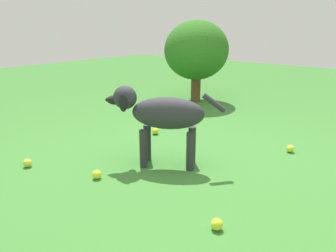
{
  "coord_description": "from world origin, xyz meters",
  "views": [
    {
      "loc": [
        2.0,
        1.47,
        1.07
      ],
      "look_at": [
        0.08,
        -0.08,
        0.32
      ],
      "focal_mm": 36.25,
      "sensor_mm": 36.0,
      "label": 1
    }
  ],
  "objects_px": {
    "tennis_ball_2": "(155,131)",
    "tennis_ball_1": "(217,224)",
    "dog": "(161,114)",
    "tennis_ball_0": "(290,149)",
    "tennis_ball_4": "(97,174)",
    "tennis_ball_3": "(28,163)"
  },
  "relations": [
    {
      "from": "tennis_ball_0",
      "to": "tennis_ball_4",
      "type": "xyz_separation_m",
      "value": [
        1.38,
        -0.89,
        0.0
      ]
    },
    {
      "from": "tennis_ball_2",
      "to": "tennis_ball_4",
      "type": "distance_m",
      "value": 1.08
    },
    {
      "from": "dog",
      "to": "tennis_ball_0",
      "type": "relative_size",
      "value": 12.39
    },
    {
      "from": "dog",
      "to": "tennis_ball_4",
      "type": "height_order",
      "value": "dog"
    },
    {
      "from": "dog",
      "to": "tennis_ball_1",
      "type": "height_order",
      "value": "dog"
    },
    {
      "from": "tennis_ball_1",
      "to": "dog",
      "type": "bearing_deg",
      "value": -121.54
    },
    {
      "from": "dog",
      "to": "tennis_ball_3",
      "type": "relative_size",
      "value": 12.39
    },
    {
      "from": "tennis_ball_0",
      "to": "tennis_ball_3",
      "type": "xyz_separation_m",
      "value": [
        1.58,
        -1.47,
        0.0
      ]
    },
    {
      "from": "tennis_ball_0",
      "to": "tennis_ball_1",
      "type": "bearing_deg",
      "value": 4.17
    },
    {
      "from": "tennis_ball_2",
      "to": "tennis_ball_3",
      "type": "xyz_separation_m",
      "value": [
        1.23,
        -0.24,
        0.0
      ]
    },
    {
      "from": "tennis_ball_2",
      "to": "tennis_ball_3",
      "type": "distance_m",
      "value": 1.25
    },
    {
      "from": "dog",
      "to": "tennis_ball_0",
      "type": "height_order",
      "value": "dog"
    },
    {
      "from": "tennis_ball_2",
      "to": "dog",
      "type": "bearing_deg",
      "value": 44.45
    },
    {
      "from": "tennis_ball_3",
      "to": "dog",
      "type": "bearing_deg",
      "value": 131.7
    },
    {
      "from": "tennis_ball_1",
      "to": "tennis_ball_4",
      "type": "xyz_separation_m",
      "value": [
        -0.0,
        -0.99,
        0.0
      ]
    },
    {
      "from": "dog",
      "to": "tennis_ball_3",
      "type": "xyz_separation_m",
      "value": [
        0.69,
        -0.77,
        -0.38
      ]
    },
    {
      "from": "tennis_ball_0",
      "to": "tennis_ball_1",
      "type": "height_order",
      "value": "same"
    },
    {
      "from": "tennis_ball_2",
      "to": "tennis_ball_4",
      "type": "relative_size",
      "value": 1.0
    },
    {
      "from": "tennis_ball_0",
      "to": "dog",
      "type": "bearing_deg",
      "value": -38.03
    },
    {
      "from": "dog",
      "to": "tennis_ball_4",
      "type": "relative_size",
      "value": 12.39
    },
    {
      "from": "tennis_ball_2",
      "to": "tennis_ball_1",
      "type": "bearing_deg",
      "value": 52.22
    },
    {
      "from": "dog",
      "to": "tennis_ball_3",
      "type": "bearing_deg",
      "value": 12.13
    }
  ]
}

